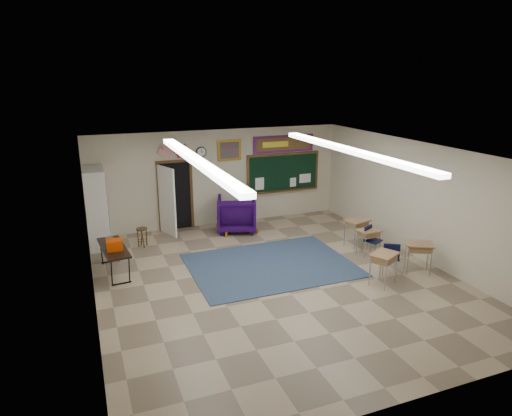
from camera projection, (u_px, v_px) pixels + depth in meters
name	position (u px, v px, depth m)	size (l,w,h in m)	color
floor	(276.00, 279.00, 10.68)	(9.00, 9.00, 0.00)	#9E8A6D
back_wall	(219.00, 178.00, 14.27)	(8.00, 0.04, 3.00)	beige
front_wall	(410.00, 312.00, 6.24)	(8.00, 0.04, 3.00)	beige
left_wall	(89.00, 241.00, 8.86)	(0.04, 9.00, 3.00)	beige
right_wall	(420.00, 201.00, 11.65)	(0.04, 9.00, 3.00)	beige
ceiling	(278.00, 152.00, 9.83)	(8.00, 9.00, 0.04)	silver
area_rug	(271.00, 265.00, 11.46)	(4.00, 3.00, 0.02)	#2F405A
fluorescent_strips	(278.00, 155.00, 9.85)	(3.86, 6.00, 0.10)	white
doorway	(173.00, 197.00, 13.74)	(1.10, 0.89, 2.16)	black
chalkboard	(283.00, 174.00, 15.02)	(2.55, 0.14, 1.30)	#523317
bulletin_board	(284.00, 144.00, 14.74)	(2.10, 0.05, 0.55)	#A40E11
framed_art_print	(229.00, 150.00, 14.13)	(0.75, 0.05, 0.65)	#A97C20
wall_clock	(201.00, 152.00, 13.81)	(0.32, 0.05, 0.32)	black
wall_flags	(173.00, 149.00, 13.45)	(1.16, 0.06, 0.70)	red
storage_cabinet	(97.00, 208.00, 12.51)	(0.59, 1.25, 2.20)	silver
wingback_armchair	(237.00, 214.00, 13.87)	(1.14, 1.17, 1.07)	#1E0539
student_chair_reading	(224.00, 218.00, 14.01)	(0.35, 0.35, 0.71)	black
student_chair_desk_a	(390.00, 258.00, 10.85)	(0.42, 0.42, 0.84)	black
student_chair_desk_b	(373.00, 241.00, 11.99)	(0.39, 0.39, 0.79)	black
student_desk_front_left	(368.00, 241.00, 12.06)	(0.60, 0.47, 0.69)	#926844
student_desk_front_right	(357.00, 231.00, 12.64)	(0.74, 0.62, 0.76)	#926844
student_desk_back_left	(383.00, 267.00, 10.32)	(0.78, 0.71, 0.76)	#926844
student_desk_back_right	(418.00, 256.00, 10.94)	(0.78, 0.72, 0.76)	#926844
folding_table	(115.00, 259.00, 10.94)	(0.69, 1.65, 0.92)	black
wooden_stool	(142.00, 237.00, 12.65)	(0.30, 0.30, 0.53)	#513718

